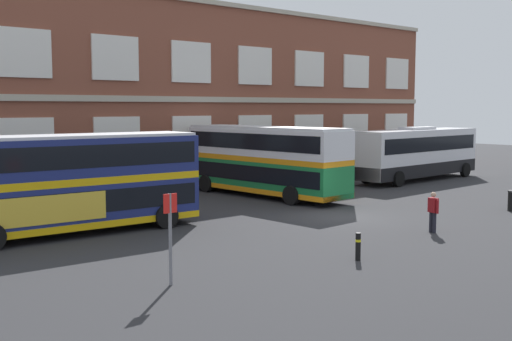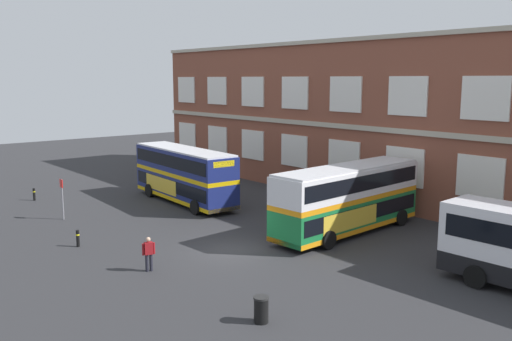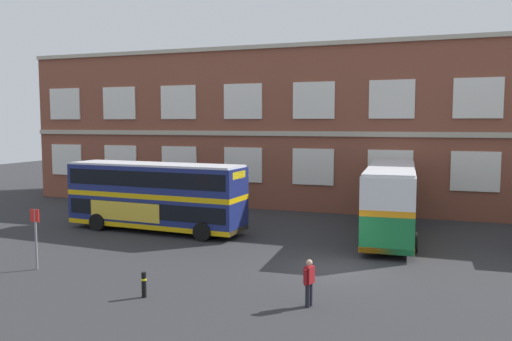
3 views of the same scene
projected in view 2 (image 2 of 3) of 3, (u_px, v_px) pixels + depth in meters
The scene contains 9 objects.
ground_plane at pixel (259, 244), 30.98m from camera, with size 120.00×120.00×0.00m, color #2B2B2D.
brick_terminal_building at pixel (408, 123), 41.30m from camera, with size 53.85×8.19×12.14m.
double_decker_near at pixel (184, 174), 41.00m from camera, with size 11.13×3.35×4.07m.
double_decker_middle at pixel (348, 198), 32.78m from camera, with size 3.32×11.13×4.07m.
waiting_passenger at pixel (149, 253), 26.40m from camera, with size 0.34×0.64×1.70m.
bus_stand_flag at pixel (62, 195), 36.05m from camera, with size 0.44×0.10×2.70m.
station_litter_bin at pixel (261, 309), 20.89m from camera, with size 0.60×0.60×1.03m.
safety_bollard_west at pixel (34, 194), 41.90m from camera, with size 0.19×0.19×0.95m.
safety_bollard_east at pixel (78, 238), 30.34m from camera, with size 0.19×0.19×0.95m.
Camera 2 is at (22.83, -17.26, 9.19)m, focal length 38.56 mm.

